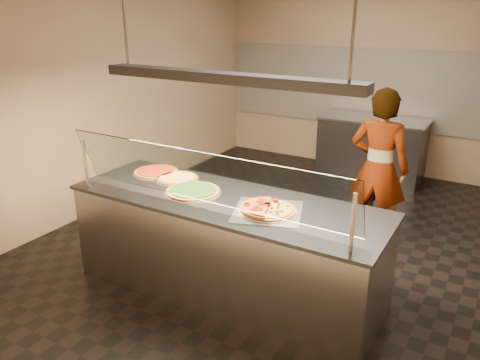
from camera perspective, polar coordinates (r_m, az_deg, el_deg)
The scene contains 19 objects.
ground at distance 5.35m, azimuth 5.98°, elevation -7.43°, with size 5.00×6.00×0.02m, color black.
wall_back at distance 7.65m, azimuth 16.18°, elevation 12.21°, with size 5.00×0.02×3.00m, color tan.
wall_front at distance 2.52m, azimuth -22.89°, elevation -3.77°, with size 5.00×0.02×3.00m, color tan.
wall_left at distance 6.27m, azimuth -15.11°, elevation 10.72°, with size 0.02×6.00×3.00m, color tan.
tile_band at distance 7.65m, azimuth 15.98°, elevation 10.71°, with size 4.90×0.02×1.20m, color silver.
serving_counter at distance 4.20m, azimuth -1.71°, elevation -8.15°, with size 2.79×0.94×0.93m.
sneeze_guard at distance 3.63m, azimuth -4.73°, elevation 0.27°, with size 2.55×0.18×0.54m.
perforated_tray at distance 3.75m, azimuth 3.41°, elevation -3.81°, with size 0.68×0.68×0.01m.
half_pizza_pepperoni at distance 3.78m, azimuth 1.99°, elevation -3.09°, with size 0.35×0.49×0.05m.
half_pizza_sausage at distance 3.69m, azimuth 4.87°, elevation -3.85°, with size 0.35×0.49×0.04m.
pizza_spinach at distance 4.14m, azimuth -5.72°, elevation -1.33°, with size 0.50×0.50×0.03m.
pizza_cheese at distance 4.48m, azimuth -7.62°, elevation 0.25°, with size 0.41×0.41×0.03m.
pizza_tomato at distance 4.69m, azimuth -10.16°, elevation 1.04°, with size 0.45×0.45×0.03m.
pizza_spatula at distance 4.44m, azimuth -7.42°, elevation 0.29°, with size 0.26×0.20×0.02m.
prep_table at distance 7.38m, azimuth 15.71°, elevation 3.75°, with size 1.54×0.74×0.93m.
worker at distance 5.18m, azimuth 16.52°, elevation 1.36°, with size 0.63×0.41×1.72m, color #353242.
heat_lamp_housing at distance 3.73m, azimuth -1.95°, elevation 12.36°, with size 2.30×0.18×0.08m, color #3E3E44.
lamp_rod_left at distance 4.32m, azimuth -14.06°, elevation 20.12°, with size 0.02×0.02×1.01m, color #B7B7BC.
lamp_rod_right at distance 3.27m, azimuth 13.90°, elevation 20.31°, with size 0.02×0.02×1.01m, color #B7B7BC.
Camera 1 is at (1.92, -4.34, 2.46)m, focal length 35.00 mm.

